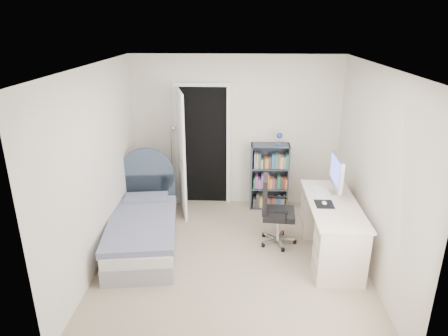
{
  "coord_description": "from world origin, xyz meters",
  "views": [
    {
      "loc": [
        0.09,
        -4.59,
        2.98
      ],
      "look_at": [
        -0.13,
        0.36,
        1.15
      ],
      "focal_mm": 32.0,
      "sensor_mm": 36.0,
      "label": 1
    }
  ],
  "objects_px": {
    "bed": "(144,227)",
    "floor_lamp": "(174,172)",
    "bookcase": "(270,178)",
    "nightstand": "(148,184)",
    "desk": "(331,226)",
    "office_chair": "(273,208)"
  },
  "relations": [
    {
      "from": "nightstand",
      "to": "desk",
      "type": "xyz_separation_m",
      "value": [
        2.78,
        -1.44,
        0.05
      ]
    },
    {
      "from": "bed",
      "to": "bookcase",
      "type": "distance_m",
      "value": 2.25
    },
    {
      "from": "bookcase",
      "to": "desk",
      "type": "height_order",
      "value": "bookcase"
    },
    {
      "from": "bookcase",
      "to": "floor_lamp",
      "type": "bearing_deg",
      "value": 176.45
    },
    {
      "from": "nightstand",
      "to": "bookcase",
      "type": "distance_m",
      "value": 2.07
    },
    {
      "from": "nightstand",
      "to": "floor_lamp",
      "type": "relative_size",
      "value": 0.41
    },
    {
      "from": "bed",
      "to": "bookcase",
      "type": "bearing_deg",
      "value": 34.65
    },
    {
      "from": "nightstand",
      "to": "desk",
      "type": "relative_size",
      "value": 0.36
    },
    {
      "from": "bookcase",
      "to": "desk",
      "type": "bearing_deg",
      "value": -63.1
    },
    {
      "from": "desk",
      "to": "office_chair",
      "type": "relative_size",
      "value": 1.59
    },
    {
      "from": "nightstand",
      "to": "office_chair",
      "type": "height_order",
      "value": "office_chair"
    },
    {
      "from": "bed",
      "to": "office_chair",
      "type": "height_order",
      "value": "bed"
    },
    {
      "from": "desk",
      "to": "bookcase",
      "type": "bearing_deg",
      "value": 116.9
    },
    {
      "from": "bed",
      "to": "floor_lamp",
      "type": "xyz_separation_m",
      "value": [
        0.21,
        1.37,
        0.3
      ]
    },
    {
      "from": "nightstand",
      "to": "floor_lamp",
      "type": "height_order",
      "value": "floor_lamp"
    },
    {
      "from": "bookcase",
      "to": "office_chair",
      "type": "relative_size",
      "value": 1.33
    },
    {
      "from": "floor_lamp",
      "to": "bookcase",
      "type": "relative_size",
      "value": 1.05
    },
    {
      "from": "bed",
      "to": "nightstand",
      "type": "relative_size",
      "value": 3.52
    },
    {
      "from": "bookcase",
      "to": "office_chair",
      "type": "bearing_deg",
      "value": -91.51
    },
    {
      "from": "nightstand",
      "to": "office_chair",
      "type": "distance_m",
      "value": 2.35
    },
    {
      "from": "bed",
      "to": "desk",
      "type": "xyz_separation_m",
      "value": [
        2.56,
        -0.15,
        0.16
      ]
    },
    {
      "from": "nightstand",
      "to": "bookcase",
      "type": "height_order",
      "value": "bookcase"
    }
  ]
}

